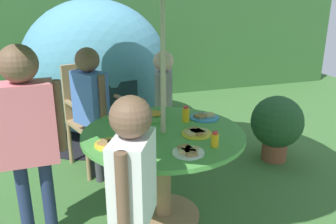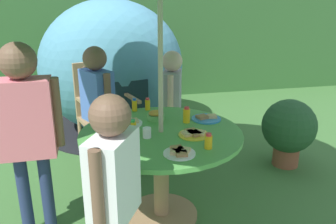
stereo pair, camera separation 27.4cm
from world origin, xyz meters
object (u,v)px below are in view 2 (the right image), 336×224
Objects in this scene: garden_table at (161,153)px; dome_tent at (112,67)px; juice_bottle_back_edge at (148,104)px; wooden_chair at (105,107)px; potted_plant at (289,128)px; child_in_grey_shirt at (172,94)px; plate_center_front at (106,141)px; juice_bottle_near_right at (187,115)px; juice_bottle_front_edge at (132,127)px; plate_far_right at (127,123)px; plate_mid_left at (180,152)px; juice_bottle_far_left at (134,105)px; juice_bottle_center_back at (208,141)px; child_in_pink_shirt at (26,119)px; plate_mid_right at (206,118)px; child_in_blue_shirt at (97,96)px; child_in_white_shirt at (114,178)px; snack_bowl at (156,116)px; cup_near at (147,133)px; plate_near_left at (194,134)px.

dome_tent is at bearing 96.19° from garden_table.
juice_bottle_back_edge is (-0.01, 0.54, 0.23)m from garden_table.
potted_plant is at bearing -34.68° from wooden_chair.
child_in_grey_shirt is 1.25m from plate_center_front.
child_in_grey_shirt is 9.12× the size of juice_bottle_near_right.
juice_bottle_front_edge is at bearing 34.35° from plate_center_front.
plate_far_right is 0.68m from plate_mid_left.
wooden_chair is 0.73m from child_in_grey_shirt.
juice_bottle_far_left reaches higher than juice_bottle_center_back.
juice_bottle_back_edge reaches higher than juice_bottle_front_edge.
plate_far_right is (0.14, -0.94, 0.16)m from wooden_chair.
wooden_chair is 4.30× the size of plate_far_right.
child_in_pink_shirt is at bearing -165.44° from potted_plant.
plate_center_front is 0.88m from plate_mid_right.
garden_table is 0.47m from plate_center_front.
potted_plant is 1.24m from child_in_grey_shirt.
plate_mid_left is at bearing -7.19° from child_in_blue_shirt.
plate_mid_left is at bearing -122.25° from plate_mid_right.
wooden_chair is at bearing 98.08° from juice_bottle_front_edge.
juice_bottle_near_right is at bearing -7.13° from child_in_white_shirt.
juice_bottle_center_back is (1.18, -0.35, -0.13)m from child_in_pink_shirt.
plate_mid_left is at bearing -32.45° from plate_center_front.
plate_center_front is (-0.70, -1.03, -0.02)m from child_in_grey_shirt.
snack_bowl is 0.57m from plate_center_front.
plate_far_right is 1.17× the size of plate_mid_left.
child_in_blue_shirt reaches higher than juice_bottle_near_right.
cup_near reaches higher than plate_mid_right.
juice_bottle_far_left is 1.06× the size of juice_bottle_center_back.
juice_bottle_far_left reaches higher than cup_near.
juice_bottle_near_right reaches higher than snack_bowl.
child_in_grey_shirt reaches higher than plate_center_front.
child_in_grey_shirt is at bearing 60.68° from juice_bottle_front_edge.
potted_plant is 1.58m from juice_bottle_center_back.
plate_mid_left is at bearing -87.42° from snack_bowl.
plate_far_right is (-0.45, 0.34, -0.00)m from plate_near_left.
dome_tent is 1.98m from juice_bottle_near_right.
juice_bottle_back_edge is (0.40, 0.65, 0.04)m from plate_center_front.
child_in_white_shirt is (-0.69, -1.66, 0.04)m from child_in_grey_shirt.
wooden_chair is 0.99m from snack_bowl.
plate_center_front is (-0.42, -0.38, -0.03)m from snack_bowl.
plate_mid_left is at bearing -121.85° from plate_near_left.
child_in_grey_shirt is 11.19× the size of juice_bottle_front_edge.
dome_tent is at bearing 103.53° from juice_bottle_near_right.
snack_bowl is at bearing 117.94° from plate_near_left.
plate_far_right is 0.33m from cup_near.
juice_bottle_center_back is at bearing -16.94° from child_in_pink_shirt.
potted_plant is (1.82, -0.55, -0.18)m from wooden_chair.
juice_bottle_back_edge is (0.43, -0.25, -0.03)m from child_in_blue_shirt.
snack_bowl reaches higher than potted_plant.
child_in_white_shirt is 11.65× the size of juice_bottle_center_back.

